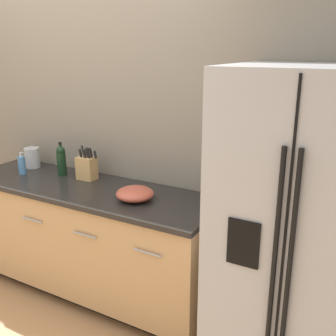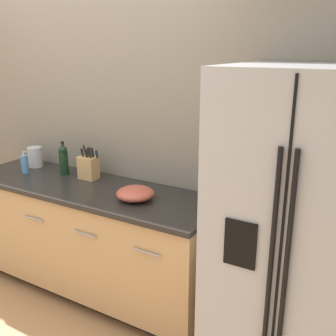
% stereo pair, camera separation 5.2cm
% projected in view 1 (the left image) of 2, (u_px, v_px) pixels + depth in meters
% --- Properties ---
extents(wall_back, '(10.00, 0.05, 2.60)m').
position_uv_depth(wall_back, '(91.00, 125.00, 3.26)').
color(wall_back, gray).
rests_on(wall_back, ground_plane).
extents(counter_unit, '(2.11, 0.64, 0.90)m').
position_uv_depth(counter_unit, '(89.00, 238.00, 3.12)').
color(counter_unit, black).
rests_on(counter_unit, ground_plane).
extents(refrigerator, '(0.85, 0.83, 1.83)m').
position_uv_depth(refrigerator, '(299.00, 236.00, 2.17)').
color(refrigerator, '#B2B2B5').
rests_on(refrigerator, ground_plane).
extents(knife_block, '(0.17, 0.10, 0.27)m').
position_uv_depth(knife_block, '(87.00, 167.00, 3.12)').
color(knife_block, tan).
rests_on(knife_block, counter_unit).
extents(wine_bottle, '(0.07, 0.07, 0.28)m').
position_uv_depth(wine_bottle, '(61.00, 160.00, 3.21)').
color(wine_bottle, black).
rests_on(wine_bottle, counter_unit).
extents(soap_dispenser, '(0.07, 0.06, 0.19)m').
position_uv_depth(soap_dispenser, '(22.00, 165.00, 3.25)').
color(soap_dispenser, '#4C7FB2').
rests_on(soap_dispenser, counter_unit).
extents(steel_canister, '(0.13, 0.13, 0.19)m').
position_uv_depth(steel_canister, '(32.00, 158.00, 3.43)').
color(steel_canister, '#B7B7BA').
rests_on(steel_canister, counter_unit).
extents(mixing_bowl, '(0.26, 0.26, 0.09)m').
position_uv_depth(mixing_bowl, '(135.00, 194.00, 2.70)').
color(mixing_bowl, '#B24C38').
rests_on(mixing_bowl, counter_unit).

